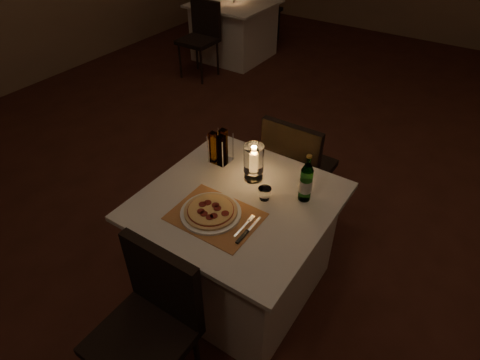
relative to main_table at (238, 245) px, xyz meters
The scene contains 16 objects.
floor 0.64m from the main_table, 73.03° to the left, with size 8.00×10.00×0.02m, color #482017.
main_table is the anchor object (origin of this frame).
chair_near 0.74m from the main_table, 90.00° to the right, with size 0.42×0.42×0.90m.
chair_far 0.74m from the main_table, 90.00° to the left, with size 0.42×0.42×0.90m.
placemat 0.41m from the main_table, 96.34° to the right, with size 0.45×0.34×0.00m, color #BF7A42.
plate 0.42m from the main_table, 105.52° to the right, with size 0.32×0.32×0.01m, color white.
pizza 0.44m from the main_table, 105.45° to the right, with size 0.28×0.28×0.02m.
fork 0.43m from the main_table, 45.27° to the right, with size 0.02×0.18×0.00m.
knife 0.46m from the main_table, 49.01° to the right, with size 0.02×0.22×0.01m.
tumbler 0.43m from the main_table, 35.05° to the left, with size 0.07×0.07×0.07m, color white, non-canonical shape.
water_bottle 0.60m from the main_table, 34.33° to the left, with size 0.07×0.07×0.29m.
hurricane_candle 0.54m from the main_table, 98.19° to the left, with size 0.12×0.12×0.22m.
cruet_caddy 0.59m from the main_table, 141.11° to the left, with size 0.12×0.12×0.21m.
neighbor_table_left 3.96m from the main_table, 124.58° to the left, with size 1.00×1.00×0.74m.
neighbor_chair_la 3.40m from the main_table, 131.44° to the left, with size 0.42×0.42×0.90m.
neighbor_chair_lb 4.57m from the main_table, 119.49° to the left, with size 0.42×0.42×0.90m.
Camera 1 is at (0.78, -1.86, 2.18)m, focal length 30.00 mm.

